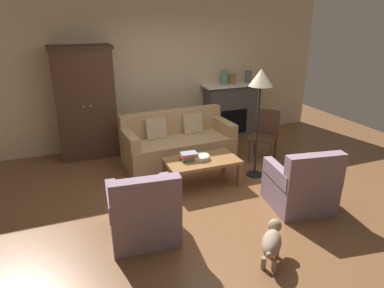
{
  "coord_description": "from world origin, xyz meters",
  "views": [
    {
      "loc": [
        -1.87,
        -4.1,
        2.49
      ],
      "look_at": [
        0.03,
        0.7,
        0.55
      ],
      "focal_mm": 32.65,
      "sensor_mm": 36.0,
      "label": 1
    }
  ],
  "objects_px": {
    "couch": "(178,144)",
    "fruit_bowl": "(201,157)",
    "armchair_near_right": "(301,187)",
    "mantel_vase_bronze": "(232,79)",
    "coffee_table": "(202,163)",
    "dog": "(272,241)",
    "side_chair_wooden": "(265,132)",
    "book_stack": "(189,157)",
    "floor_lamp": "(261,84)",
    "mantel_vase_slate": "(248,76)",
    "armchair_near_left": "(143,214)",
    "fireplace": "(230,109)",
    "mantel_vase_jade": "(224,77)",
    "armoire": "(85,103)"
  },
  "relations": [
    {
      "from": "couch",
      "to": "armchair_near_left",
      "type": "xyz_separation_m",
      "value": [
        -1.14,
        -2.03,
        -0.0
      ]
    },
    {
      "from": "fruit_bowl",
      "to": "mantel_vase_slate",
      "type": "relative_size",
      "value": 1.09
    },
    {
      "from": "couch",
      "to": "mantel_vase_bronze",
      "type": "distance_m",
      "value": 1.98
    },
    {
      "from": "fruit_bowl",
      "to": "book_stack",
      "type": "distance_m",
      "value": 0.18
    },
    {
      "from": "fruit_bowl",
      "to": "fireplace",
      "type": "bearing_deg",
      "value": 51.99
    },
    {
      "from": "fruit_bowl",
      "to": "mantel_vase_bronze",
      "type": "height_order",
      "value": "mantel_vase_bronze"
    },
    {
      "from": "floor_lamp",
      "to": "armchair_near_left",
      "type": "bearing_deg",
      "value": -154.89
    },
    {
      "from": "fruit_bowl",
      "to": "armchair_near_right",
      "type": "bearing_deg",
      "value": -49.11
    },
    {
      "from": "fireplace",
      "to": "armchair_near_left",
      "type": "bearing_deg",
      "value": -132.03
    },
    {
      "from": "mantel_vase_slate",
      "to": "armchair_near_right",
      "type": "distance_m",
      "value": 3.31
    },
    {
      "from": "couch",
      "to": "coffee_table",
      "type": "bearing_deg",
      "value": -88.6
    },
    {
      "from": "armchair_near_right",
      "to": "floor_lamp",
      "type": "bearing_deg",
      "value": 91.75
    },
    {
      "from": "couch",
      "to": "floor_lamp",
      "type": "distance_m",
      "value": 1.85
    },
    {
      "from": "coffee_table",
      "to": "armchair_near_right",
      "type": "relative_size",
      "value": 1.25
    },
    {
      "from": "couch",
      "to": "book_stack",
      "type": "xyz_separation_m",
      "value": [
        -0.17,
        -0.98,
        0.16
      ]
    },
    {
      "from": "couch",
      "to": "armchair_near_right",
      "type": "height_order",
      "value": "armchair_near_right"
    },
    {
      "from": "mantel_vase_jade",
      "to": "mantel_vase_slate",
      "type": "height_order",
      "value": "mantel_vase_jade"
    },
    {
      "from": "floor_lamp",
      "to": "armoire",
      "type": "bearing_deg",
      "value": 141.79
    },
    {
      "from": "couch",
      "to": "fruit_bowl",
      "type": "bearing_deg",
      "value": -89.43
    },
    {
      "from": "armchair_near_left",
      "to": "armchair_near_right",
      "type": "distance_m",
      "value": 2.13
    },
    {
      "from": "mantel_vase_bronze",
      "to": "fruit_bowl",
      "type": "bearing_deg",
      "value": -128.27
    },
    {
      "from": "armoire",
      "to": "floor_lamp",
      "type": "xyz_separation_m",
      "value": [
        2.39,
        -1.88,
        0.5
      ]
    },
    {
      "from": "mantel_vase_jade",
      "to": "floor_lamp",
      "type": "bearing_deg",
      "value": -100.98
    },
    {
      "from": "couch",
      "to": "floor_lamp",
      "type": "bearing_deg",
      "value": -47.38
    },
    {
      "from": "armchair_near_right",
      "to": "mantel_vase_slate",
      "type": "bearing_deg",
      "value": 73.49
    },
    {
      "from": "mantel_vase_slate",
      "to": "armchair_near_right",
      "type": "xyz_separation_m",
      "value": [
        -0.9,
        -3.05,
        -0.93
      ]
    },
    {
      "from": "fireplace",
      "to": "mantel_vase_jade",
      "type": "distance_m",
      "value": 0.72
    },
    {
      "from": "fireplace",
      "to": "armchair_near_right",
      "type": "bearing_deg",
      "value": -99.69
    },
    {
      "from": "fruit_bowl",
      "to": "mantel_vase_jade",
      "type": "bearing_deg",
      "value": 55.22
    },
    {
      "from": "floor_lamp",
      "to": "mantel_vase_slate",
      "type": "bearing_deg",
      "value": 64.26
    },
    {
      "from": "mantel_vase_slate",
      "to": "dog",
      "type": "height_order",
      "value": "mantel_vase_slate"
    },
    {
      "from": "mantel_vase_jade",
      "to": "fireplace",
      "type": "bearing_deg",
      "value": 5.69
    },
    {
      "from": "armoire",
      "to": "couch",
      "type": "relative_size",
      "value": 1.01
    },
    {
      "from": "mantel_vase_bronze",
      "to": "coffee_table",
      "type": "bearing_deg",
      "value": -127.65
    },
    {
      "from": "fireplace",
      "to": "armchair_near_left",
      "type": "relative_size",
      "value": 1.43
    },
    {
      "from": "dog",
      "to": "armchair_near_left",
      "type": "bearing_deg",
      "value": 141.38
    },
    {
      "from": "fruit_bowl",
      "to": "book_stack",
      "type": "relative_size",
      "value": 1.05
    },
    {
      "from": "book_stack",
      "to": "floor_lamp",
      "type": "distance_m",
      "value": 1.52
    },
    {
      "from": "couch",
      "to": "armchair_near_right",
      "type": "xyz_separation_m",
      "value": [
        0.99,
        -2.15,
        -0.0
      ]
    },
    {
      "from": "armoire",
      "to": "coffee_table",
      "type": "height_order",
      "value": "armoire"
    },
    {
      "from": "couch",
      "to": "book_stack",
      "type": "bearing_deg",
      "value": -99.79
    },
    {
      "from": "coffee_table",
      "to": "armchair_near_left",
      "type": "xyz_separation_m",
      "value": [
        -1.16,
        -0.99,
        -0.05
      ]
    },
    {
      "from": "book_stack",
      "to": "mantel_vase_jade",
      "type": "bearing_deg",
      "value": 51.33
    },
    {
      "from": "dog",
      "to": "side_chair_wooden",
      "type": "bearing_deg",
      "value": 59.17
    },
    {
      "from": "mantel_vase_bronze",
      "to": "side_chair_wooden",
      "type": "relative_size",
      "value": 0.23
    },
    {
      "from": "floor_lamp",
      "to": "armchair_near_right",
      "type": "bearing_deg",
      "value": -88.25
    },
    {
      "from": "couch",
      "to": "coffee_table",
      "type": "height_order",
      "value": "couch"
    },
    {
      "from": "couch",
      "to": "mantel_vase_slate",
      "type": "xyz_separation_m",
      "value": [
        1.9,
        0.9,
        0.93
      ]
    },
    {
      "from": "fireplace",
      "to": "mantel_vase_slate",
      "type": "relative_size",
      "value": 5.0
    },
    {
      "from": "couch",
      "to": "mantel_vase_jade",
      "type": "xyz_separation_m",
      "value": [
        1.34,
        0.9,
        0.95
      ]
    }
  ]
}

